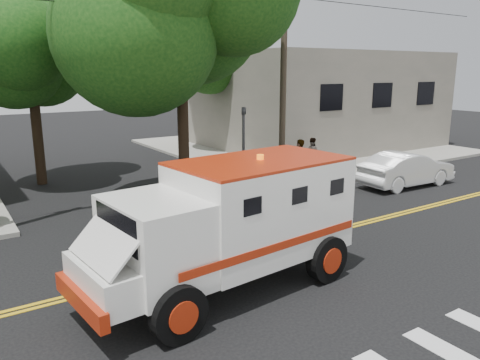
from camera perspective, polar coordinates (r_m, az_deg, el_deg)
ground at (r=13.38m, az=0.18°, el=-9.01°), size 100.00×100.00×0.00m
sidewalk_ne at (r=31.72m, az=7.11°, el=4.12°), size 17.00×17.00×0.15m
building_right at (r=32.74m, az=8.73°, el=9.77°), size 14.00×12.00×6.00m
utility_pole_right at (r=21.12m, az=5.28°, el=11.67°), size 0.28×0.28×9.00m
tree_main at (r=18.84m, az=-5.65°, el=19.70°), size 6.08×5.70×9.85m
tree_left at (r=22.51m, az=-23.37°, el=13.90°), size 4.48×4.20×7.70m
tree_right at (r=30.46m, az=-2.38°, el=15.20°), size 4.80×4.50×8.20m
traffic_signal at (r=19.36m, az=0.43°, el=4.82°), size 0.15×0.18×3.60m
armored_truck at (r=10.86m, az=-1.00°, el=-4.76°), size 6.83×3.21×3.02m
parked_sedan at (r=22.09m, az=19.66°, el=1.26°), size 4.73×1.83×1.53m
pedestrian_a at (r=21.22m, az=7.18°, el=2.39°), size 0.82×0.70×1.91m
pedestrian_b at (r=23.98m, az=8.71°, el=3.23°), size 0.98×0.97×1.60m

